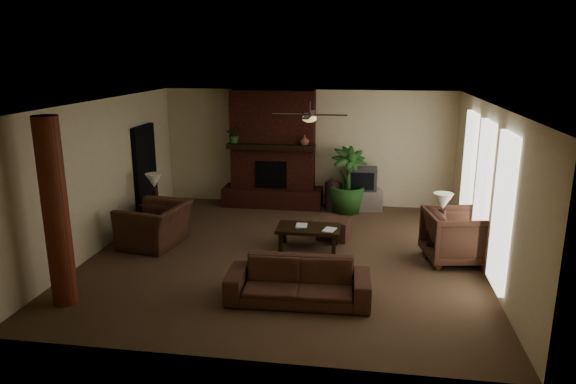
% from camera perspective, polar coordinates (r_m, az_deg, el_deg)
% --- Properties ---
extents(room_shell, '(7.00, 7.00, 7.00)m').
position_cam_1_polar(room_shell, '(9.36, -0.37, 1.15)').
color(room_shell, brown).
rests_on(room_shell, ground).
extents(fireplace, '(2.40, 0.70, 2.80)m').
position_cam_1_polar(fireplace, '(12.65, -1.66, 3.62)').
color(fireplace, '#471C13').
rests_on(fireplace, ground).
extents(windows, '(0.08, 3.65, 2.35)m').
position_cam_1_polar(windows, '(9.67, 20.46, 0.34)').
color(windows, white).
rests_on(windows, ground).
extents(log_column, '(0.36, 0.36, 2.80)m').
position_cam_1_polar(log_column, '(8.21, -24.01, -2.13)').
color(log_column, brown).
rests_on(log_column, ground).
extents(doorway, '(0.10, 1.00, 2.10)m').
position_cam_1_polar(doorway, '(12.11, -15.29, 2.08)').
color(doorway, black).
rests_on(doorway, ground).
extents(ceiling_fan, '(1.35, 1.35, 0.37)m').
position_cam_1_polar(ceiling_fan, '(9.40, 2.34, 8.20)').
color(ceiling_fan, black).
rests_on(ceiling_fan, ceiling).
extents(sofa, '(2.17, 0.70, 0.84)m').
position_cam_1_polar(sofa, '(7.90, 1.15, -9.01)').
color(sofa, '#482C1E').
rests_on(sofa, ground).
extents(armchair_left, '(0.98, 1.35, 1.09)m').
position_cam_1_polar(armchair_left, '(10.42, -14.36, -2.77)').
color(armchair_left, '#482C1E').
rests_on(armchair_left, ground).
extents(armchair_right, '(1.11, 1.17, 1.04)m').
position_cam_1_polar(armchair_right, '(9.76, 17.87, -4.37)').
color(armchair_right, '#482C1E').
rests_on(armchair_right, ground).
extents(coffee_table, '(1.20, 0.70, 0.43)m').
position_cam_1_polar(coffee_table, '(9.97, 2.26, -4.15)').
color(coffee_table, black).
rests_on(coffee_table, ground).
extents(ottoman, '(0.70, 0.70, 0.40)m').
position_cam_1_polar(ottoman, '(10.61, 5.09, -3.99)').
color(ottoman, '#482C1E').
rests_on(ottoman, ground).
extents(tv_stand, '(0.94, 0.67, 0.50)m').
position_cam_1_polar(tv_stand, '(12.59, 8.20, -0.81)').
color(tv_stand, silver).
rests_on(tv_stand, ground).
extents(tv, '(0.66, 0.54, 0.52)m').
position_cam_1_polar(tv, '(12.45, 8.16, 1.44)').
color(tv, '#3D3D40').
rests_on(tv, tv_stand).
extents(floor_vase, '(0.34, 0.34, 0.77)m').
position_cam_1_polar(floor_vase, '(12.41, 4.84, -0.07)').
color(floor_vase, '#301E1A').
rests_on(floor_vase, ground).
extents(floor_plant, '(1.41, 1.75, 0.86)m').
position_cam_1_polar(floor_plant, '(12.31, 6.49, -0.26)').
color(floor_plant, '#265020').
rests_on(floor_plant, ground).
extents(side_table_left, '(0.64, 0.64, 0.55)m').
position_cam_1_polar(side_table_left, '(11.46, -14.28, -2.58)').
color(side_table_left, black).
rests_on(side_table_left, ground).
extents(lamp_left, '(0.44, 0.44, 0.65)m').
position_cam_1_polar(lamp_left, '(11.28, -14.40, 0.97)').
color(lamp_left, black).
rests_on(lamp_left, side_table_left).
extents(side_table_right, '(0.61, 0.61, 0.55)m').
position_cam_1_polar(side_table_right, '(10.01, 16.51, -5.30)').
color(side_table_right, black).
rests_on(side_table_right, ground).
extents(lamp_right, '(0.42, 0.42, 0.65)m').
position_cam_1_polar(lamp_right, '(9.80, 16.55, -1.26)').
color(lamp_right, black).
rests_on(lamp_right, side_table_right).
extents(mantel_plant, '(0.45, 0.48, 0.33)m').
position_cam_1_polar(mantel_plant, '(12.52, -5.86, 6.08)').
color(mantel_plant, '#265020').
rests_on(mantel_plant, fireplace).
extents(mantel_vase, '(0.23, 0.24, 0.22)m').
position_cam_1_polar(mantel_vase, '(12.18, 1.81, 5.64)').
color(mantel_vase, brown).
rests_on(mantel_vase, fireplace).
extents(book_a, '(0.22, 0.04, 0.29)m').
position_cam_1_polar(book_a, '(9.94, 0.87, -2.96)').
color(book_a, '#999999').
rests_on(book_a, coffee_table).
extents(book_b, '(0.21, 0.07, 0.29)m').
position_cam_1_polar(book_b, '(9.77, 3.97, -3.32)').
color(book_b, '#999999').
rests_on(book_b, coffee_table).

